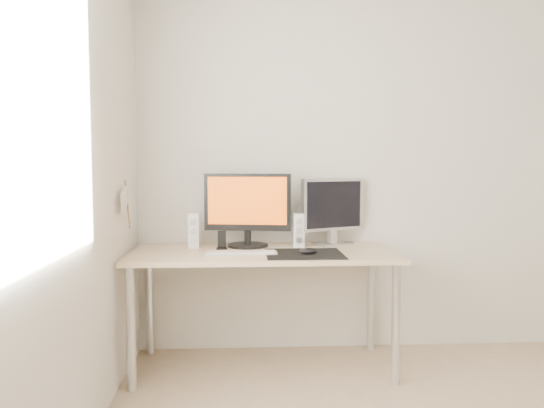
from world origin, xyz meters
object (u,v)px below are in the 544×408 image
speaker_right (298,230)px  keyboard (241,253)px  mouse (308,251)px  main_monitor (248,207)px  second_monitor (333,208)px  speaker_left (194,231)px  phone_dock (222,244)px  desk (263,264)px

speaker_right → keyboard: speaker_right is taller
mouse → speaker_right: 0.32m
speaker_right → mouse: bearing=-85.3°
main_monitor → second_monitor: bearing=5.9°
speaker_left → phone_dock: size_ratio=1.84×
desk → keyboard: (-0.13, -0.11, 0.09)m
speaker_left → mouse: bearing=-23.9°
main_monitor → second_monitor: 0.56m
desk → speaker_left: speaker_left is taller
mouse → second_monitor: bearing=61.7°
keyboard → speaker_left: bearing=139.3°
mouse → main_monitor: 0.53m
main_monitor → second_monitor: size_ratio=1.27×
main_monitor → second_monitor: main_monitor is taller
second_monitor → speaker_left: size_ratio=2.03×
mouse → keyboard: mouse is taller
desk → phone_dock: phone_dock is taller
mouse → speaker_left: size_ratio=0.50×
speaker_right → phone_dock: size_ratio=1.84×
main_monitor → speaker_left: (-0.34, -0.02, -0.15)m
mouse → speaker_left: 0.76m
desk → speaker_left: (-0.43, 0.15, 0.18)m
phone_dock → speaker_left: bearing=158.2°
speaker_right → phone_dock: 0.50m
mouse → speaker_left: speaker_left is taller
mouse → speaker_right: bearing=94.7°
second_monitor → keyboard: size_ratio=1.03×
second_monitor → speaker_right: bearing=-163.2°
second_monitor → phone_dock: size_ratio=3.75×
second_monitor → speaker_left: second_monitor is taller
desk → second_monitor: (0.46, 0.22, 0.32)m
desk → main_monitor: 0.38m
speaker_right → keyboard: size_ratio=0.51×
main_monitor → phone_dock: main_monitor is taller
second_monitor → phone_dock: 0.76m
desk → keyboard: keyboard is taller
second_monitor → keyboard: (-0.59, -0.33, -0.23)m
second_monitor → desk: bearing=-154.4°
speaker_right → speaker_left: bearing=-179.5°
mouse → phone_dock: bearing=155.4°
mouse → desk: mouse is taller
speaker_right → keyboard: bearing=-144.3°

